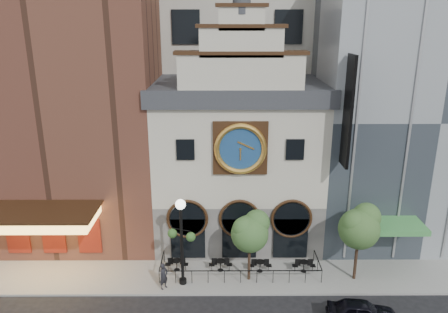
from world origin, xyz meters
name	(u,v)px	position (x,y,z in m)	size (l,w,h in m)	color
ground	(241,296)	(0.00, 0.00, 0.00)	(120.00, 120.00, 0.00)	black
sidewalk	(240,273)	(0.00, 2.50, 0.07)	(44.00, 5.00, 0.15)	gray
clock_building	(238,157)	(0.00, 7.82, 6.69)	(12.60, 8.78, 18.65)	#605E5B
theater_building	(66,74)	(-13.00, 9.96, 12.60)	(14.00, 15.60, 25.00)	brown
retail_building	(404,106)	(12.99, 9.99, 10.14)	(14.00, 14.40, 20.00)	gray
cafe_railing	(240,266)	(0.00, 2.50, 0.60)	(10.60, 2.60, 0.90)	black
bistro_0	(177,264)	(-4.32, 2.73, 0.61)	(1.58, 0.68, 0.90)	black
bistro_1	(221,265)	(-1.32, 2.67, 0.61)	(1.58, 0.68, 0.90)	black
bistro_2	(260,265)	(1.38, 2.55, 0.61)	(1.58, 0.68, 0.90)	black
bistro_3	(304,265)	(4.36, 2.52, 0.61)	(1.58, 0.68, 0.90)	black
car_right	(362,312)	(6.78, -2.48, 0.67)	(1.59, 3.95, 1.35)	black
pedestrian	(164,276)	(-4.92, 0.64, 1.04)	(0.65, 0.43, 1.78)	black
lamppost	(181,233)	(-3.77, 1.18, 3.82)	(1.81, 1.08, 5.94)	black
tree_left	(250,231)	(0.61, 1.66, 3.70)	(2.52, 2.42, 4.85)	#382619
tree_right	(360,226)	(7.62, 1.71, 4.02)	(2.74, 2.64, 5.27)	#382619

